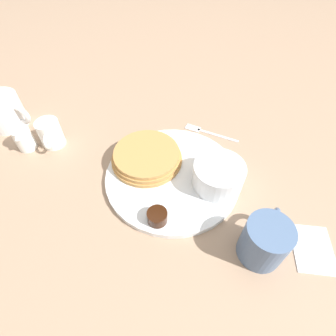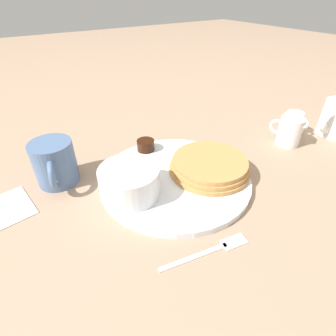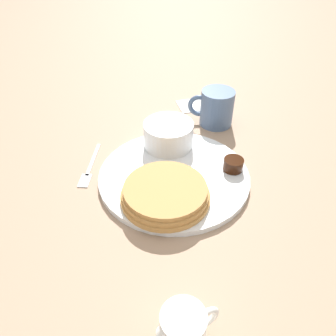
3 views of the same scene
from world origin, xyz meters
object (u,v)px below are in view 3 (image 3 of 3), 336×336
(coffee_mug, at_px, (216,108))
(fork, at_px, (89,169))
(bowl, at_px, (170,134))
(plate, at_px, (174,176))
(creamer_pitcher_near, at_px, (183,330))

(coffee_mug, bearing_deg, fork, -153.21)
(bowl, distance_m, coffee_mug, 0.15)
(plate, xyz_separation_m, creamer_pitcher_near, (-0.03, -0.30, 0.03))
(coffee_mug, xyz_separation_m, fork, (-0.29, -0.14, -0.04))
(bowl, height_order, fork, bowl)
(bowl, relative_size, fork, 0.74)
(bowl, distance_m, creamer_pitcher_near, 0.40)
(plate, bearing_deg, bowl, 88.12)
(plate, relative_size, fork, 2.06)
(plate, relative_size, creamer_pitcher_near, 3.77)
(fork, bearing_deg, coffee_mug, 26.79)
(creamer_pitcher_near, bearing_deg, bowl, 85.57)
(bowl, bearing_deg, plate, -91.88)
(coffee_mug, relative_size, creamer_pitcher_near, 1.38)
(plate, distance_m, coffee_mug, 0.23)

